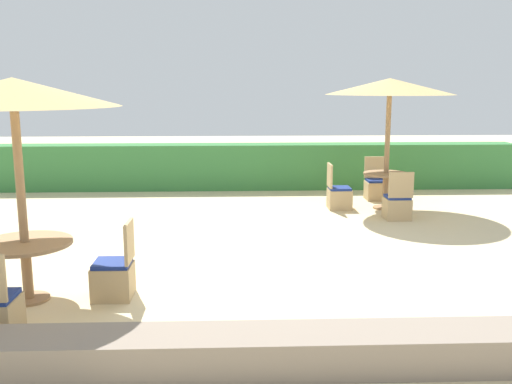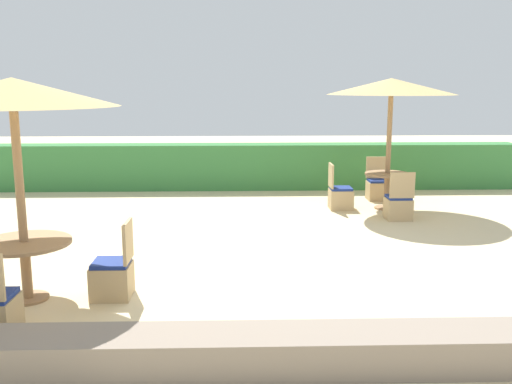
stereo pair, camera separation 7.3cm
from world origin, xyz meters
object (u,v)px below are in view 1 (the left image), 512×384
at_px(round_table_front_left, 26,254).
at_px(patio_chair_front_left_east, 114,276).
at_px(patio_chair_back_right_west, 339,196).
at_px(parasol_front_left, 13,93).
at_px(round_table_back_right, 386,182).
at_px(patio_chair_back_right_south, 397,206).
at_px(parasol_back_right, 390,87).
at_px(patio_chair_back_right_north, 376,188).

relative_size(round_table_front_left, patio_chair_front_left_east, 1.16).
xyz_separation_m(patio_chair_back_right_west, parasol_front_left, (-4.58, -4.85, 2.16)).
xyz_separation_m(round_table_back_right, patio_chair_back_right_south, (-0.02, -0.95, -0.29)).
height_order(parasol_back_right, round_table_back_right, parasol_back_right).
xyz_separation_m(patio_chair_back_right_south, round_table_front_left, (-5.52, -3.89, 0.30)).
xyz_separation_m(patio_chair_back_right_north, patio_chair_back_right_west, (-1.00, -0.92, 0.00)).
bearing_deg(parasol_back_right, round_table_back_right, 0.00).
bearing_deg(patio_chair_back_right_south, patio_chair_back_right_west, 134.46).
bearing_deg(parasol_front_left, patio_chair_back_right_north, 45.93).
bearing_deg(parasol_front_left, round_table_front_left, 180.00).
relative_size(round_table_back_right, patio_chair_front_left_east, 0.98).
xyz_separation_m(patio_chair_back_right_south, parasol_front_left, (-5.52, -3.89, 2.16)).
distance_m(patio_chair_back_right_south, patio_chair_back_right_west, 1.34).
distance_m(parasol_back_right, patio_chair_back_right_north, 2.38).
distance_m(patio_chair_back_right_north, patio_chair_front_left_east, 7.33).
relative_size(parasol_back_right, patio_chair_back_right_north, 2.83).
height_order(patio_chair_back_right_north, patio_chair_front_left_east, same).
relative_size(parasol_back_right, patio_chair_back_right_west, 2.83).
height_order(patio_chair_back_right_west, parasol_front_left, parasol_front_left).
relative_size(round_table_back_right, round_table_front_left, 0.85).
xyz_separation_m(patio_chair_back_right_north, round_table_front_left, (-5.59, -5.77, 0.30)).
height_order(round_table_back_right, patio_chair_front_left_east, patio_chair_front_left_east).
relative_size(patio_chair_back_right_north, round_table_front_left, 0.86).
height_order(round_table_front_left, patio_chair_front_left_east, patio_chair_front_left_east).
xyz_separation_m(parasol_back_right, parasol_front_left, (-5.54, -4.84, -0.04)).
height_order(parasol_back_right, patio_chair_back_right_west, parasol_back_right).
relative_size(parasol_back_right, patio_chair_front_left_east, 2.83).
relative_size(patio_chair_back_right_south, patio_chair_front_left_east, 1.00).
height_order(round_table_back_right, parasol_front_left, parasol_front_left).
xyz_separation_m(patio_chair_back_right_west, round_table_front_left, (-4.58, -4.85, 0.30)).
distance_m(parasol_back_right, parasol_front_left, 7.36).
height_order(patio_chair_back_right_south, round_table_front_left, patio_chair_back_right_south).
bearing_deg(round_table_back_right, patio_chair_back_right_south, -91.32).
height_order(patio_chair_back_right_south, patio_chair_front_left_east, same).
bearing_deg(patio_chair_back_right_south, patio_chair_back_right_north, 88.03).
xyz_separation_m(patio_chair_back_right_south, patio_chair_back_right_west, (-0.94, 0.96, 0.00)).
height_order(round_table_back_right, patio_chair_back_right_south, patio_chair_back_right_south).
height_order(parasol_back_right, patio_chair_front_left_east, parasol_back_right).
distance_m(patio_chair_back_right_north, round_table_front_left, 8.04).
height_order(round_table_back_right, patio_chair_back_right_north, patio_chair_back_right_north).
height_order(parasol_front_left, patio_chair_front_left_east, parasol_front_left).
distance_m(round_table_front_left, patio_chair_front_left_east, 1.05).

